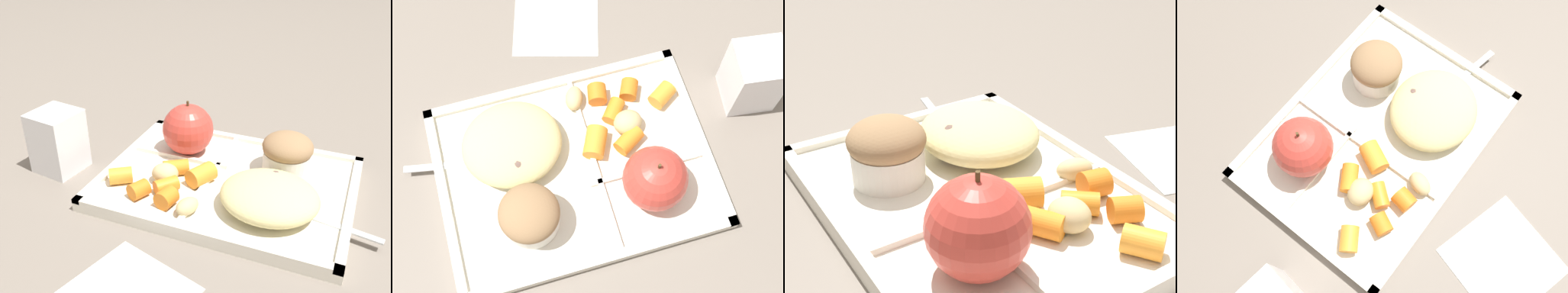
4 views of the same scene
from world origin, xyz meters
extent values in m
plane|color=slate|center=(0.00, 0.00, 0.00)|extent=(6.00, 6.00, 0.00)
cube|color=silver|center=(0.00, 0.00, 0.01)|extent=(0.34, 0.25, 0.01)
cube|color=silver|center=(0.00, -0.12, 0.02)|extent=(0.34, 0.01, 0.01)
cube|color=silver|center=(0.00, 0.12, 0.02)|extent=(0.34, 0.01, 0.01)
cube|color=silver|center=(-0.16, 0.00, 0.02)|extent=(0.01, 0.25, 0.01)
cube|color=silver|center=(0.16, 0.00, 0.02)|extent=(0.01, 0.25, 0.01)
cube|color=silver|center=(-0.02, 0.00, 0.02)|extent=(0.01, 0.23, 0.01)
cube|color=silver|center=(-0.08, 0.03, 0.02)|extent=(0.15, 0.01, 0.01)
sphere|color=#C63D33|center=(-0.08, 0.05, 0.05)|extent=(0.08, 0.08, 0.08)
cylinder|color=#4C381E|center=(-0.08, 0.05, 0.09)|extent=(0.00, 0.00, 0.01)
cylinder|color=silver|center=(0.07, 0.05, 0.03)|extent=(0.07, 0.07, 0.03)
ellipsoid|color=#93704C|center=(0.07, 0.05, 0.05)|extent=(0.07, 0.07, 0.04)
cylinder|color=orange|center=(-0.14, -0.06, 0.02)|extent=(0.04, 0.04, 0.02)
cylinder|color=orange|center=(-0.07, -0.01, 0.02)|extent=(0.04, 0.04, 0.02)
cylinder|color=orange|center=(-0.10, -0.08, 0.02)|extent=(0.03, 0.03, 0.02)
cylinder|color=orange|center=(-0.03, -0.02, 0.03)|extent=(0.04, 0.05, 0.03)
cylinder|color=orange|center=(-0.07, -0.06, 0.02)|extent=(0.04, 0.04, 0.02)
cylinder|color=orange|center=(-0.05, -0.08, 0.02)|extent=(0.03, 0.03, 0.02)
ellipsoid|color=tan|center=(-0.08, -0.03, 0.03)|extent=(0.04, 0.04, 0.03)
ellipsoid|color=tan|center=(-0.02, -0.09, 0.02)|extent=(0.03, 0.04, 0.02)
ellipsoid|color=#D6C684|center=(0.07, -0.04, 0.03)|extent=(0.12, 0.12, 0.04)
sphere|color=brown|center=(0.08, -0.04, 0.03)|extent=(0.04, 0.04, 0.04)
sphere|color=brown|center=(0.07, -0.05, 0.03)|extent=(0.03, 0.03, 0.03)
sphere|color=brown|center=(0.07, -0.01, 0.03)|extent=(0.04, 0.04, 0.04)
sphere|color=brown|center=(0.08, -0.06, 0.03)|extent=(0.03, 0.03, 0.03)
cube|color=white|center=(0.15, -0.04, 0.01)|extent=(0.11, 0.03, 0.00)
cube|color=white|center=(0.08, -0.03, 0.01)|extent=(0.04, 0.03, 0.00)
cylinder|color=white|center=(0.06, -0.02, 0.01)|extent=(0.02, 0.01, 0.00)
cylinder|color=white|center=(0.05, -0.03, 0.01)|extent=(0.02, 0.01, 0.00)
cylinder|color=white|center=(0.05, -0.04, 0.01)|extent=(0.02, 0.01, 0.00)
cube|color=white|center=(-0.04, -0.23, 0.00)|extent=(0.15, 0.15, 0.00)
camera|label=1|loc=(0.16, -0.50, 0.36)|focal=41.46mm
camera|label=2|loc=(0.05, 0.23, 0.65)|focal=49.79mm
camera|label=3|loc=(-0.37, 0.24, 0.30)|focal=55.17mm
camera|label=4|loc=(-0.18, -0.13, 0.56)|focal=39.93mm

